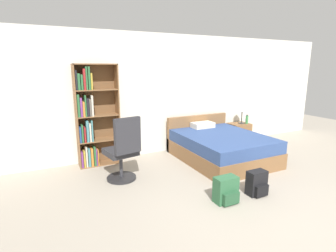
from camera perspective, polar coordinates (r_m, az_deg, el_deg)
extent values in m
plane|color=#A39989|center=(3.88, 24.32, -17.73)|extent=(14.00, 14.00, 0.00)
cube|color=silver|center=(5.96, 0.99, 6.97)|extent=(9.00, 0.06, 2.60)
cube|color=brown|center=(5.16, -19.34, 1.75)|extent=(0.02, 0.30, 1.96)
cube|color=brown|center=(5.30, -10.90, 2.52)|extent=(0.02, 0.30, 1.96)
cube|color=brown|center=(5.35, -15.37, 2.40)|extent=(0.80, 0.01, 1.96)
cube|color=brown|center=(5.47, -14.48, -7.88)|extent=(0.76, 0.28, 0.02)
cube|color=#7A387F|center=(5.32, -18.25, -6.83)|extent=(0.03, 0.19, 0.31)
cube|color=gold|center=(5.31, -17.78, -6.74)|extent=(0.03, 0.17, 0.32)
cube|color=beige|center=(5.33, -17.41, -6.25)|extent=(0.03, 0.23, 0.39)
cube|color=teal|center=(5.34, -16.85, -6.42)|extent=(0.04, 0.21, 0.35)
cube|color=orange|center=(5.34, -16.29, -6.41)|extent=(0.04, 0.19, 0.35)
cube|color=#2D6638|center=(5.36, -15.78, -6.14)|extent=(0.04, 0.23, 0.38)
cube|color=#7A387F|center=(5.35, -15.39, -6.38)|extent=(0.02, 0.19, 0.33)
cube|color=orange|center=(5.36, -15.05, -6.45)|extent=(0.02, 0.18, 0.32)
cube|color=brown|center=(5.32, -14.77, -2.94)|extent=(0.76, 0.28, 0.02)
cube|color=navy|center=(5.20, -18.66, -1.71)|extent=(0.03, 0.23, 0.30)
cube|color=#2D6638|center=(5.18, -18.22, -1.50)|extent=(0.03, 0.19, 0.34)
cube|color=maroon|center=(5.20, -17.74, -1.70)|extent=(0.03, 0.21, 0.29)
cube|color=teal|center=(5.18, -17.20, -1.04)|extent=(0.04, 0.18, 0.41)
cube|color=beige|center=(5.22, -16.71, -1.22)|extent=(0.03, 0.23, 0.36)
cube|color=teal|center=(5.19, -16.27, -0.97)|extent=(0.03, 0.17, 0.41)
cube|color=brown|center=(5.21, -15.07, 2.26)|extent=(0.76, 0.28, 0.02)
cube|color=#2D6638|center=(5.09, -19.02, 4.23)|extent=(0.04, 0.20, 0.41)
cube|color=#7A387F|center=(5.10, -18.48, 3.93)|extent=(0.04, 0.21, 0.35)
cube|color=orange|center=(5.11, -17.98, 3.56)|extent=(0.04, 0.21, 0.28)
cube|color=#2D6638|center=(5.10, -17.61, 4.23)|extent=(0.03, 0.18, 0.39)
cube|color=black|center=(5.10, -17.15, 3.94)|extent=(0.04, 0.18, 0.34)
cube|color=#665B51|center=(5.11, -16.67, 3.89)|extent=(0.03, 0.17, 0.32)
cube|color=beige|center=(5.14, -16.33, 4.34)|extent=(0.03, 0.24, 0.39)
cube|color=brown|center=(5.15, -15.38, 7.62)|extent=(0.76, 0.28, 0.02)
cube|color=black|center=(5.03, -19.44, 9.39)|extent=(0.03, 0.18, 0.35)
cube|color=#2D6638|center=(5.07, -18.99, 9.11)|extent=(0.04, 0.24, 0.30)
cube|color=#2D6638|center=(5.05, -18.35, 9.03)|extent=(0.04, 0.19, 0.28)
cube|color=maroon|center=(5.04, -17.84, 9.65)|extent=(0.04, 0.17, 0.38)
cube|color=#2D6638|center=(5.06, -17.43, 9.89)|extent=(0.03, 0.18, 0.42)
cube|color=#2D6638|center=(5.08, -16.93, 9.94)|extent=(0.04, 0.20, 0.42)
cube|color=gold|center=(5.09, -16.45, 9.31)|extent=(0.03, 0.21, 0.30)
cube|color=brown|center=(5.13, -15.70, 12.84)|extent=(0.80, 0.30, 0.02)
cube|color=brown|center=(5.59, 11.53, -5.72)|extent=(1.57, 1.95, 0.31)
cube|color=#334C84|center=(5.51, 11.66, -3.04)|extent=(1.54, 1.92, 0.24)
cube|color=brown|center=(6.26, 6.42, -1.24)|extent=(1.57, 0.08, 0.79)
cube|color=silver|center=(6.04, 7.53, 0.23)|extent=(0.50, 0.30, 0.12)
cylinder|color=#232326|center=(4.70, -10.08, -11.03)|extent=(0.50, 0.50, 0.04)
cylinder|color=#333338|center=(4.61, -10.19, -8.50)|extent=(0.06, 0.06, 0.40)
cube|color=#2D2D33|center=(4.53, -10.31, -5.52)|extent=(0.56, 0.56, 0.10)
cube|color=#2D2D33|center=(4.19, -8.80, -2.10)|extent=(0.45, 0.16, 0.58)
cube|color=brown|center=(6.90, 15.15, -1.51)|extent=(0.50, 0.41, 0.51)
sphere|color=tan|center=(6.72, 16.40, -1.07)|extent=(0.02, 0.02, 0.02)
cylinder|color=#333333|center=(6.85, 15.68, 0.62)|extent=(0.15, 0.15, 0.02)
cylinder|color=#333333|center=(6.82, 15.76, 1.95)|extent=(0.02, 0.02, 0.30)
cone|color=silver|center=(6.79, 15.88, 3.84)|extent=(0.21, 0.21, 0.15)
cylinder|color=#3F8C4C|center=(6.85, 16.80, 1.33)|extent=(0.07, 0.07, 0.21)
cylinder|color=#2D2D33|center=(6.83, 16.86, 2.27)|extent=(0.04, 0.04, 0.02)
cube|color=black|center=(4.26, 18.70, -11.61)|extent=(0.30, 0.17, 0.38)
cube|color=black|center=(4.23, 19.70, -13.14)|extent=(0.22, 0.06, 0.17)
cube|color=#2D603D|center=(3.93, 12.44, -13.32)|extent=(0.34, 0.19, 0.38)
cube|color=#275234|center=(3.88, 13.56, -15.11)|extent=(0.25, 0.07, 0.17)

